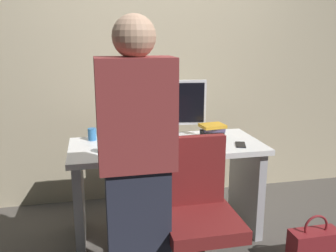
# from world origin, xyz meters

# --- Properties ---
(ground_plane) EXTENTS (9.00, 9.00, 0.00)m
(ground_plane) POSITION_xyz_m (0.00, 0.00, 0.00)
(ground_plane) COLOR #4C4742
(wall_back) EXTENTS (6.40, 0.10, 3.00)m
(wall_back) POSITION_xyz_m (0.00, 0.79, 1.50)
(wall_back) COLOR tan
(wall_back) RESTS_ON ground
(desk) EXTENTS (1.45, 0.65, 0.74)m
(desk) POSITION_xyz_m (0.00, 0.00, 0.51)
(desk) COLOR white
(desk) RESTS_ON ground
(office_chair) EXTENTS (0.52, 0.52, 0.94)m
(office_chair) POSITION_xyz_m (0.06, -0.66, 0.43)
(office_chair) COLOR black
(office_chair) RESTS_ON ground
(person_at_desk) EXTENTS (0.40, 0.24, 1.64)m
(person_at_desk) POSITION_xyz_m (-0.32, -0.75, 0.84)
(person_at_desk) COLOR #262838
(person_at_desk) RESTS_ON ground
(monitor) EXTENTS (0.54, 0.16, 0.46)m
(monitor) POSITION_xyz_m (0.09, 0.20, 1.00)
(monitor) COLOR silver
(monitor) RESTS_ON desk
(keyboard) EXTENTS (0.43, 0.14, 0.02)m
(keyboard) POSITION_xyz_m (-0.11, -0.09, 0.75)
(keyboard) COLOR white
(keyboard) RESTS_ON desk
(mouse) EXTENTS (0.06, 0.10, 0.03)m
(mouse) POSITION_xyz_m (0.16, -0.08, 0.76)
(mouse) COLOR white
(mouse) RESTS_ON desk
(cup_near_keyboard) EXTENTS (0.07, 0.07, 0.10)m
(cup_near_keyboard) POSITION_xyz_m (-0.46, -0.13, 0.79)
(cup_near_keyboard) COLOR silver
(cup_near_keyboard) RESTS_ON desk
(cup_by_monitor) EXTENTS (0.07, 0.07, 0.09)m
(cup_by_monitor) POSITION_xyz_m (-0.55, 0.22, 0.79)
(cup_by_monitor) COLOR #3372B2
(cup_by_monitor) RESTS_ON desk
(book_stack) EXTENTS (0.21, 0.20, 0.12)m
(book_stack) POSITION_xyz_m (0.38, 0.06, 0.80)
(book_stack) COLOR #338C59
(book_stack) RESTS_ON desk
(cell_phone) EXTENTS (0.11, 0.16, 0.01)m
(cell_phone) POSITION_xyz_m (0.53, -0.16, 0.75)
(cell_phone) COLOR black
(cell_phone) RESTS_ON desk
(handbag) EXTENTS (0.34, 0.14, 0.38)m
(handbag) POSITION_xyz_m (0.89, -0.64, 0.14)
(handbag) COLOR maroon
(handbag) RESTS_ON ground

